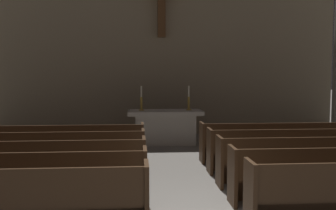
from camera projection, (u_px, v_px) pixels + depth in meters
name	position (u px, v px, depth m)	size (l,w,h in m)	color
pew_left_row_1	(2.00, 201.00, 5.17)	(3.80, 0.50, 0.95)	#422B19
pew_left_row_2	(24.00, 180.00, 6.18)	(3.80, 0.50, 0.95)	#422B19
pew_left_row_3	(40.00, 165.00, 7.18)	(3.80, 0.50, 0.95)	#422B19
pew_left_row_4	(52.00, 153.00, 8.19)	(3.80, 0.50, 0.95)	#422B19
pew_left_row_5	(61.00, 144.00, 9.19)	(3.80, 0.50, 0.95)	#422B19
pew_right_row_3	(317.00, 160.00, 7.58)	(3.80, 0.50, 0.95)	#422B19
pew_right_row_4	(296.00, 150.00, 8.58)	(3.80, 0.50, 0.95)	#422B19
pew_right_row_5	(279.00, 141.00, 9.59)	(3.80, 0.50, 0.95)	#422B19
altar	(165.00, 126.00, 11.84)	(2.20, 0.90, 1.01)	#BCB7AD
candlestick_left	(141.00, 103.00, 11.73)	(0.16, 0.16, 0.72)	#B79338
candlestick_right	(189.00, 102.00, 11.84)	(0.16, 0.16, 0.72)	#B79338
apse_with_cross	(161.00, 17.00, 13.53)	(11.98, 0.51, 7.95)	gray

